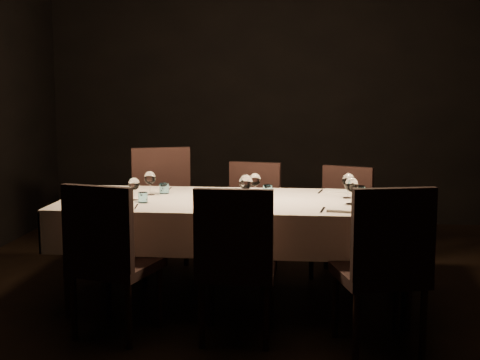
# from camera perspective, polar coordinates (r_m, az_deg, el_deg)

# --- Properties ---
(room) EXTENTS (5.01, 6.01, 3.01)m
(room) POSITION_cam_1_polar(r_m,az_deg,el_deg) (4.67, -0.00, 7.29)
(room) COLOR black
(room) RESTS_ON ground
(dining_table) EXTENTS (2.52, 1.12, 0.76)m
(dining_table) POSITION_cam_1_polar(r_m,az_deg,el_deg) (4.75, -0.00, -2.55)
(dining_table) COLOR black
(dining_table) RESTS_ON ground
(chair_near_left) EXTENTS (0.58, 0.58, 0.98)m
(chair_near_left) POSITION_cam_1_polar(r_m,az_deg,el_deg) (4.19, -11.12, -6.23)
(chair_near_left) COLOR black
(chair_near_left) RESTS_ON ground
(place_setting_near_left) EXTENTS (0.31, 0.39, 0.16)m
(place_setting_near_left) POSITION_cam_1_polar(r_m,az_deg,el_deg) (4.65, -9.26, -1.14)
(place_setting_near_left) COLOR silver
(place_setting_near_left) RESTS_ON dining_table
(chair_near_center) EXTENTS (0.47, 0.47, 0.97)m
(chair_near_center) POSITION_cam_1_polar(r_m,az_deg,el_deg) (4.05, -0.37, -6.65)
(chair_near_center) COLOR black
(chair_near_center) RESTS_ON ground
(place_setting_near_center) EXTENTS (0.35, 0.42, 0.20)m
(place_setting_near_center) POSITION_cam_1_polar(r_m,az_deg,el_deg) (4.51, 0.47, -1.17)
(place_setting_near_center) COLOR silver
(place_setting_near_center) RESTS_ON dining_table
(chair_near_right) EXTENTS (0.59, 0.59, 1.00)m
(chair_near_right) POSITION_cam_1_polar(r_m,az_deg,el_deg) (3.97, 12.23, -6.89)
(chair_near_right) COLOR black
(chair_near_right) RESTS_ON ground
(place_setting_near_right) EXTENTS (0.35, 0.41, 0.19)m
(place_setting_near_right) POSITION_cam_1_polar(r_m,az_deg,el_deg) (4.50, 9.62, -1.34)
(place_setting_near_right) COLOR silver
(place_setting_near_right) RESTS_ON dining_table
(chair_far_left) EXTENTS (0.65, 0.65, 1.04)m
(chair_far_left) POSITION_cam_1_polar(r_m,az_deg,el_deg) (5.65, -6.52, -2.15)
(chair_far_left) COLOR black
(chair_far_left) RESTS_ON ground
(place_setting_far_left) EXTENTS (0.32, 0.40, 0.18)m
(place_setting_far_left) POSITION_cam_1_polar(r_m,az_deg,el_deg) (5.05, -7.36, -0.32)
(place_setting_far_left) COLOR silver
(place_setting_far_left) RESTS_ON dining_table
(chair_far_center) EXTENTS (0.52, 0.52, 0.92)m
(chair_far_center) POSITION_cam_1_polar(r_m,az_deg,el_deg) (5.59, 0.97, -2.78)
(chair_far_center) COLOR black
(chair_far_center) RESTS_ON ground
(place_setting_far_center) EXTENTS (0.32, 0.40, 0.18)m
(place_setting_far_center) POSITION_cam_1_polar(r_m,az_deg,el_deg) (4.93, 1.44, -0.47)
(place_setting_far_center) COLOR silver
(place_setting_far_center) RESTS_ON dining_table
(chair_far_right) EXTENTS (0.56, 0.56, 0.90)m
(chair_far_right) POSITION_cam_1_polar(r_m,az_deg,el_deg) (5.59, 8.79, -3.01)
(chair_far_right) COLOR black
(chair_far_right) RESTS_ON ground
(place_setting_far_right) EXTENTS (0.34, 0.41, 0.18)m
(place_setting_far_right) POSITION_cam_1_polar(r_m,az_deg,el_deg) (4.93, 9.21, -0.55)
(place_setting_far_right) COLOR silver
(place_setting_far_right) RESTS_ON dining_table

